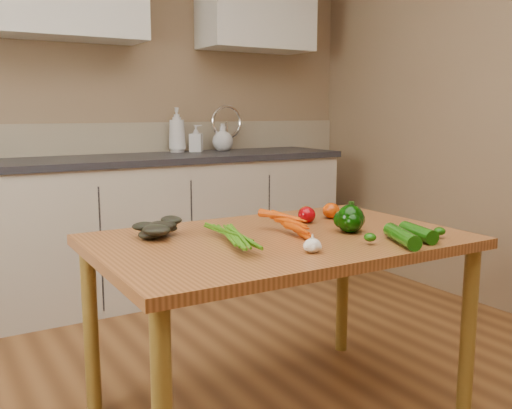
{
  "coord_description": "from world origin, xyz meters",
  "views": [
    {
      "loc": [
        -0.94,
        -1.23,
        1.18
      ],
      "look_at": [
        0.25,
        0.74,
        0.8
      ],
      "focal_mm": 40.0,
      "sensor_mm": 36.0,
      "label": 1
    }
  ],
  "objects_px": {
    "pepper_b": "(352,214)",
    "zucchini_a": "(418,233)",
    "soap_bottle_b": "(196,138)",
    "soap_bottle_a": "(177,130)",
    "pepper_c": "(350,219)",
    "tomato_c": "(331,211)",
    "tomato_b": "(306,214)",
    "zucchini_b": "(402,236)",
    "leafy_greens": "(163,224)",
    "tomato_a": "(307,215)",
    "garlic_bulb": "(312,246)",
    "soap_bottle_c": "(223,137)",
    "table": "(279,257)",
    "pepper_a": "(348,220)",
    "carrot_bunch": "(274,229)"
  },
  "relations": [
    {
      "from": "soap_bottle_a",
      "to": "tomato_a",
      "type": "xyz_separation_m",
      "value": [
        -0.16,
        -1.71,
        -0.3
      ]
    },
    {
      "from": "carrot_bunch",
      "to": "pepper_c",
      "type": "xyz_separation_m",
      "value": [
        0.3,
        -0.07,
        0.02
      ]
    },
    {
      "from": "soap_bottle_c",
      "to": "tomato_a",
      "type": "distance_m",
      "value": 1.79
    },
    {
      "from": "leafy_greens",
      "to": "pepper_c",
      "type": "bearing_deg",
      "value": -24.65
    },
    {
      "from": "pepper_a",
      "to": "tomato_a",
      "type": "relative_size",
      "value": 1.2
    },
    {
      "from": "garlic_bulb",
      "to": "soap_bottle_c",
      "type": "bearing_deg",
      "value": 69.69
    },
    {
      "from": "garlic_bulb",
      "to": "pepper_c",
      "type": "bearing_deg",
      "value": 29.85
    },
    {
      "from": "soap_bottle_c",
      "to": "zucchini_b",
      "type": "bearing_deg",
      "value": -67.83
    },
    {
      "from": "pepper_a",
      "to": "tomato_a",
      "type": "height_order",
      "value": "pepper_a"
    },
    {
      "from": "table",
      "to": "soap_bottle_a",
      "type": "relative_size",
      "value": 4.48
    },
    {
      "from": "pepper_b",
      "to": "soap_bottle_b",
      "type": "bearing_deg",
      "value": 85.34
    },
    {
      "from": "pepper_c",
      "to": "zucchini_b",
      "type": "height_order",
      "value": "pepper_c"
    },
    {
      "from": "tomato_c",
      "to": "zucchini_a",
      "type": "xyz_separation_m",
      "value": [
        0.01,
        -0.49,
        -0.01
      ]
    },
    {
      "from": "pepper_a",
      "to": "tomato_c",
      "type": "xyz_separation_m",
      "value": [
        0.1,
        0.23,
        -0.01
      ]
    },
    {
      "from": "table",
      "to": "zucchini_b",
      "type": "relative_size",
      "value": 5.9
    },
    {
      "from": "pepper_b",
      "to": "zucchini_a",
      "type": "xyz_separation_m",
      "value": [
        0.01,
        -0.35,
        -0.01
      ]
    },
    {
      "from": "table",
      "to": "pepper_c",
      "type": "xyz_separation_m",
      "value": [
        0.27,
        -0.08,
        0.13
      ]
    },
    {
      "from": "table",
      "to": "tomato_a",
      "type": "relative_size",
      "value": 18.51
    },
    {
      "from": "table",
      "to": "pepper_a",
      "type": "relative_size",
      "value": 15.38
    },
    {
      "from": "tomato_a",
      "to": "zucchini_b",
      "type": "xyz_separation_m",
      "value": [
        0.06,
        -0.48,
        -0.01
      ]
    },
    {
      "from": "pepper_a",
      "to": "tomato_c",
      "type": "relative_size",
      "value": 1.19
    },
    {
      "from": "soap_bottle_c",
      "to": "zucchini_a",
      "type": "xyz_separation_m",
      "value": [
        -0.35,
        -2.16,
        -0.25
      ]
    },
    {
      "from": "pepper_a",
      "to": "pepper_b",
      "type": "height_order",
      "value": "pepper_a"
    },
    {
      "from": "tomato_b",
      "to": "tomato_c",
      "type": "height_order",
      "value": "tomato_c"
    },
    {
      "from": "soap_bottle_c",
      "to": "table",
      "type": "bearing_deg",
      "value": -78.18
    },
    {
      "from": "carrot_bunch",
      "to": "pepper_b",
      "type": "bearing_deg",
      "value": 8.4
    },
    {
      "from": "pepper_c",
      "to": "garlic_bulb",
      "type": "bearing_deg",
      "value": -150.15
    },
    {
      "from": "pepper_b",
      "to": "tomato_c",
      "type": "height_order",
      "value": "pepper_b"
    },
    {
      "from": "tomato_a",
      "to": "garlic_bulb",
      "type": "bearing_deg",
      "value": -123.95
    },
    {
      "from": "soap_bottle_b",
      "to": "leafy_greens",
      "type": "distance_m",
      "value": 1.88
    },
    {
      "from": "soap_bottle_b",
      "to": "carrot_bunch",
      "type": "relative_size",
      "value": 0.74
    },
    {
      "from": "pepper_a",
      "to": "zucchini_b",
      "type": "height_order",
      "value": "pepper_a"
    },
    {
      "from": "soap_bottle_b",
      "to": "tomato_c",
      "type": "height_order",
      "value": "soap_bottle_b"
    },
    {
      "from": "soap_bottle_b",
      "to": "pepper_b",
      "type": "xyz_separation_m",
      "value": [
        -0.15,
        -1.81,
        -0.23
      ]
    },
    {
      "from": "tomato_b",
      "to": "zucchini_b",
      "type": "xyz_separation_m",
      "value": [
        0.04,
        -0.51,
        -0.0
      ]
    },
    {
      "from": "tomato_a",
      "to": "table",
      "type": "bearing_deg",
      "value": -146.96
    },
    {
      "from": "pepper_b",
      "to": "tomato_b",
      "type": "relative_size",
      "value": 1.17
    },
    {
      "from": "soap_bottle_c",
      "to": "tomato_c",
      "type": "height_order",
      "value": "soap_bottle_c"
    },
    {
      "from": "leafy_greens",
      "to": "tomato_b",
      "type": "bearing_deg",
      "value": -1.96
    },
    {
      "from": "soap_bottle_a",
      "to": "pepper_c",
      "type": "relative_size",
      "value": 2.85
    },
    {
      "from": "pepper_b",
      "to": "zucchini_a",
      "type": "bearing_deg",
      "value": -88.26
    },
    {
      "from": "garlic_bulb",
      "to": "pepper_c",
      "type": "distance_m",
      "value": 0.36
    },
    {
      "from": "carrot_bunch",
      "to": "pepper_b",
      "type": "relative_size",
      "value": 3.12
    },
    {
      "from": "carrot_bunch",
      "to": "zucchini_b",
      "type": "xyz_separation_m",
      "value": [
        0.33,
        -0.31,
        -0.01
      ]
    },
    {
      "from": "pepper_c",
      "to": "tomato_c",
      "type": "height_order",
      "value": "pepper_c"
    },
    {
      "from": "table",
      "to": "zucchini_a",
      "type": "height_order",
      "value": "zucchini_a"
    },
    {
      "from": "soap_bottle_c",
      "to": "zucchini_a",
      "type": "bearing_deg",
      "value": -65.48
    },
    {
      "from": "zucchini_a",
      "to": "pepper_a",
      "type": "bearing_deg",
      "value": 113.77
    },
    {
      "from": "zucchini_a",
      "to": "leafy_greens",
      "type": "bearing_deg",
      "value": 145.89
    },
    {
      "from": "soap_bottle_b",
      "to": "pepper_a",
      "type": "height_order",
      "value": "soap_bottle_b"
    }
  ]
}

